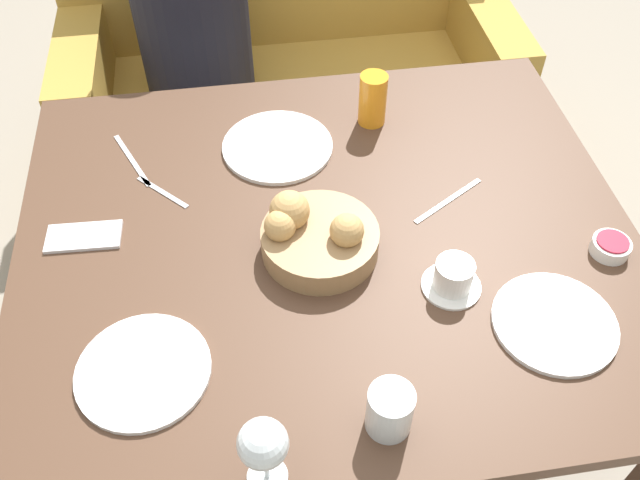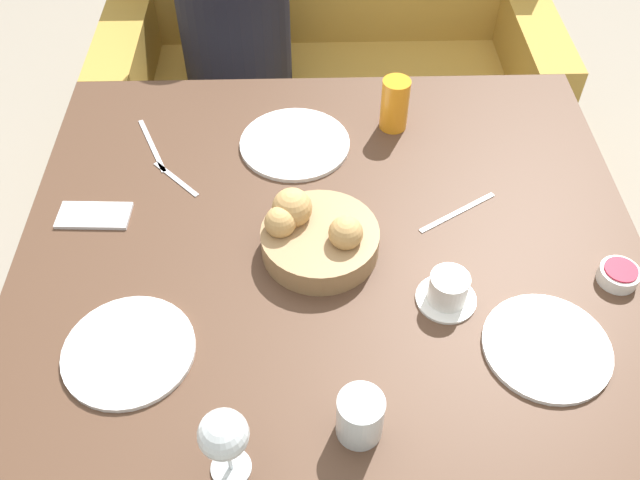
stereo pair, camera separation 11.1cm
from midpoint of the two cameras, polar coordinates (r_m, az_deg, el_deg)
ground_plane at (r=1.99m, az=-1.19°, el=-13.85°), size 10.00×10.00×0.00m
dining_table at (r=1.45m, az=-1.58°, el=-1.87°), size 1.26×1.09×0.73m
couch at (r=2.48m, az=-3.92°, el=12.65°), size 1.45×0.70×0.88m
seated_person at (r=2.23m, az=-11.52°, el=13.92°), size 0.34×0.44×1.23m
bread_basket at (r=1.33m, az=-2.74°, el=0.28°), size 0.23×0.23×0.12m
plate_near_left at (r=1.24m, az=-17.19°, el=-10.62°), size 0.23×0.23×0.01m
plate_near_right at (r=1.29m, az=16.85°, el=-6.82°), size 0.23×0.23×0.01m
plate_far_center at (r=1.58m, az=-5.62°, el=7.77°), size 0.25×0.25×0.01m
juice_glass at (r=1.61m, az=2.47°, el=11.68°), size 0.07×0.07×0.13m
water_tumbler at (r=1.10m, az=2.97°, el=-14.27°), size 0.08×0.08×0.09m
wine_glass at (r=1.01m, az=-8.08°, el=-16.93°), size 0.08×0.08×0.16m
coffee_cup at (r=1.29m, az=8.74°, el=-3.24°), size 0.11×0.11×0.07m
jam_bowl_berry at (r=1.44m, az=21.28°, el=-0.62°), size 0.08×0.08×0.03m
fork_silver at (r=1.46m, az=8.64°, el=3.21°), size 0.18×0.11×0.00m
knife_silver at (r=1.61m, az=-17.47°, el=6.36°), size 0.09×0.19×0.00m
spoon_coffee at (r=1.52m, az=-15.18°, el=3.82°), size 0.11×0.12×0.00m
cell_phone at (r=1.47m, az=-21.33°, el=0.17°), size 0.15×0.08×0.01m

